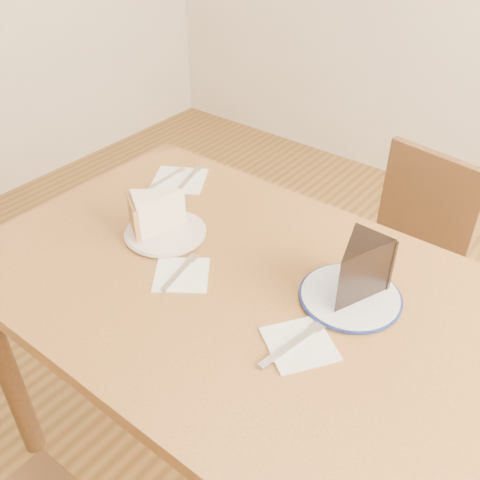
% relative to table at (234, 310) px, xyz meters
% --- Properties ---
extents(ground, '(4.00, 4.00, 0.00)m').
position_rel_table_xyz_m(ground, '(0.00, 0.00, -0.65)').
color(ground, '#4A3013').
rests_on(ground, ground).
extents(table, '(1.20, 0.80, 0.75)m').
position_rel_table_xyz_m(table, '(0.00, 0.00, 0.00)').
color(table, '#533316').
rests_on(table, ground).
extents(chair_far, '(0.45, 0.45, 0.79)m').
position_rel_table_xyz_m(chair_far, '(0.14, 0.68, -0.21)').
color(chair_far, '#351F10').
rests_on(chair_far, ground).
extents(plate_cream, '(0.20, 0.20, 0.01)m').
position_rel_table_xyz_m(plate_cream, '(-0.24, 0.03, 0.10)').
color(plate_cream, silver).
rests_on(plate_cream, table).
extents(plate_navy, '(0.21, 0.21, 0.01)m').
position_rel_table_xyz_m(plate_navy, '(0.24, 0.10, 0.10)').
color(plate_navy, white).
rests_on(plate_navy, table).
extents(carrot_cake, '(0.14, 0.15, 0.09)m').
position_rel_table_xyz_m(carrot_cake, '(-0.26, 0.04, 0.15)').
color(carrot_cake, '#F3E8C8').
rests_on(carrot_cake, plate_cream).
extents(chocolate_cake, '(0.10, 0.14, 0.12)m').
position_rel_table_xyz_m(chocolate_cake, '(0.24, 0.10, 0.17)').
color(chocolate_cake, black).
rests_on(chocolate_cake, plate_navy).
extents(napkin_cream, '(0.17, 0.17, 0.00)m').
position_rel_table_xyz_m(napkin_cream, '(-0.10, -0.06, 0.10)').
color(napkin_cream, white).
rests_on(napkin_cream, table).
extents(napkin_navy, '(0.17, 0.17, 0.00)m').
position_rel_table_xyz_m(napkin_navy, '(0.23, -0.08, 0.10)').
color(napkin_navy, white).
rests_on(napkin_navy, table).
extents(napkin_spare, '(0.20, 0.20, 0.00)m').
position_rel_table_xyz_m(napkin_spare, '(-0.40, 0.25, 0.10)').
color(napkin_spare, white).
rests_on(napkin_spare, table).
extents(fork_cream, '(0.04, 0.14, 0.00)m').
position_rel_table_xyz_m(fork_cream, '(-0.10, -0.06, 0.10)').
color(fork_cream, white).
rests_on(fork_cream, napkin_cream).
extents(knife_navy, '(0.05, 0.17, 0.00)m').
position_rel_table_xyz_m(knife_navy, '(0.22, -0.09, 0.10)').
color(knife_navy, white).
rests_on(knife_navy, napkin_navy).
extents(fork_spare, '(0.06, 0.14, 0.00)m').
position_rel_table_xyz_m(fork_spare, '(-0.38, 0.27, 0.10)').
color(fork_spare, silver).
rests_on(fork_spare, napkin_spare).
extents(knife_spare, '(0.02, 0.16, 0.00)m').
position_rel_table_xyz_m(knife_spare, '(-0.43, 0.22, 0.10)').
color(knife_spare, silver).
rests_on(knife_spare, napkin_spare).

